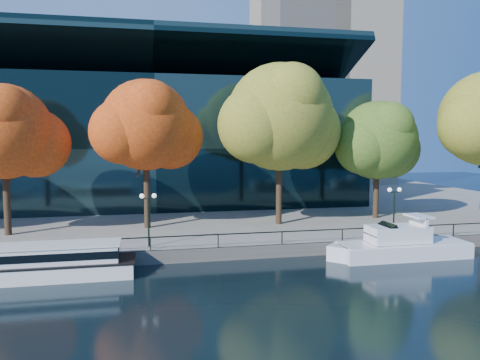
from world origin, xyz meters
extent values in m
plane|color=black|center=(0.00, 0.00, 0.00)|extent=(160.00, 160.00, 0.00)
cube|color=slate|center=(0.00, 36.50, 0.50)|extent=(90.00, 67.00, 1.00)
cube|color=#47443F|center=(0.00, 3.05, 0.50)|extent=(90.00, 0.25, 1.00)
cube|color=black|center=(0.00, 3.25, 1.95)|extent=(88.20, 0.08, 0.08)
cube|color=black|center=(0.00, 3.25, 1.45)|extent=(0.07, 0.07, 0.90)
cube|color=black|center=(-4.00, 32.00, 8.00)|extent=(50.00, 24.00, 16.00)
cube|color=black|center=(-4.00, 28.00, 17.50)|extent=(50.00, 17.14, 7.86)
cube|color=tan|center=(28.00, 55.00, 32.50)|extent=(22.00, 22.00, 65.00)
cube|color=silver|center=(-12.58, 1.05, 0.50)|extent=(12.80, 3.11, 1.01)
cube|color=black|center=(-12.58, 1.05, 1.02)|extent=(13.06, 3.17, 0.11)
cube|color=silver|center=(-12.12, 1.05, 1.60)|extent=(9.98, 2.55, 1.10)
cube|color=black|center=(-12.12, 1.05, 1.65)|extent=(10.11, 2.61, 0.50)
cube|color=silver|center=(-12.12, 1.05, 2.19)|extent=(10.24, 2.67, 0.09)
cube|color=silver|center=(14.01, 0.97, 0.58)|extent=(10.16, 2.90, 1.16)
cube|color=silver|center=(8.93, 0.97, 0.58)|extent=(2.22, 2.22, 1.16)
cube|color=silver|center=(14.01, 0.97, 1.18)|extent=(9.96, 2.84, 0.08)
cube|color=silver|center=(13.50, 0.97, 1.89)|extent=(4.57, 2.18, 1.26)
cube|color=black|center=(12.18, 0.97, 1.98)|extent=(2.00, 2.09, 1.58)
cube|color=silver|center=(15.23, 0.97, 2.81)|extent=(0.24, 2.26, 0.77)
cube|color=silver|center=(15.23, 0.97, 3.19)|extent=(1.35, 2.26, 0.15)
cylinder|color=black|center=(-16.65, 11.27, 4.48)|extent=(0.56, 0.56, 6.96)
cylinder|color=black|center=(-16.15, 11.47, 7.21)|extent=(1.13, 1.70, 3.49)
sphere|color=#A7290D|center=(-16.65, 11.27, 9.69)|extent=(7.92, 7.92, 7.92)
sphere|color=#A7290D|center=(-14.47, 12.46, 8.70)|extent=(5.94, 5.94, 5.94)
sphere|color=#A7290D|center=(-16.25, 9.69, 11.08)|extent=(4.75, 4.75, 4.75)
cylinder|color=black|center=(-5.09, 12.08, 4.73)|extent=(0.56, 0.56, 7.46)
cylinder|color=black|center=(-4.59, 12.28, 7.66)|extent=(1.19, 1.80, 3.73)
cylinder|color=black|center=(-5.49, 11.78, 7.39)|extent=(1.09, 1.23, 3.34)
sphere|color=#A7290D|center=(-5.09, 12.08, 10.32)|extent=(8.15, 8.15, 8.15)
sphere|color=#A7290D|center=(-2.85, 13.30, 9.30)|extent=(6.11, 6.11, 6.11)
sphere|color=#A7290D|center=(-7.13, 11.27, 9.71)|extent=(5.71, 5.71, 5.71)
sphere|color=#A7290D|center=(-4.68, 10.45, 11.75)|extent=(4.89, 4.89, 4.89)
cylinder|color=black|center=(7.20, 11.46, 5.04)|extent=(0.56, 0.56, 8.08)
cylinder|color=black|center=(7.70, 11.66, 8.21)|extent=(1.26, 1.92, 4.03)
cylinder|color=black|center=(6.80, 11.16, 7.93)|extent=(1.15, 1.31, 3.61)
sphere|color=olive|center=(7.20, 11.46, 11.10)|extent=(10.04, 10.04, 10.04)
sphere|color=olive|center=(9.96, 12.96, 9.85)|extent=(7.53, 7.53, 7.53)
sphere|color=olive|center=(4.69, 10.45, 10.35)|extent=(7.03, 7.03, 7.03)
sphere|color=olive|center=(7.70, 9.45, 12.86)|extent=(6.02, 6.02, 6.02)
cylinder|color=black|center=(17.92, 12.71, 4.17)|extent=(0.56, 0.56, 6.35)
cylinder|color=black|center=(18.42, 12.91, 6.67)|extent=(1.06, 1.58, 3.19)
cylinder|color=black|center=(17.52, 12.41, 6.44)|extent=(0.98, 1.10, 2.85)
sphere|color=#37561B|center=(17.92, 12.71, 8.93)|extent=(7.93, 7.93, 7.93)
sphere|color=#37561B|center=(20.10, 13.90, 7.94)|extent=(5.95, 5.95, 5.95)
sphere|color=#37561B|center=(15.94, 11.91, 8.34)|extent=(5.55, 5.55, 5.55)
sphere|color=#37561B|center=(18.32, 11.12, 10.32)|extent=(4.76, 4.76, 4.76)
sphere|color=olive|center=(24.93, 7.59, 10.32)|extent=(6.41, 6.41, 6.41)
cylinder|color=black|center=(-5.09, 4.50, 2.80)|extent=(0.14, 0.14, 3.60)
cube|color=black|center=(-5.09, 4.50, 4.65)|extent=(0.90, 0.06, 0.06)
sphere|color=white|center=(-5.54, 4.50, 4.85)|extent=(0.36, 0.36, 0.36)
sphere|color=white|center=(-4.64, 4.50, 4.85)|extent=(0.36, 0.36, 0.36)
cylinder|color=black|center=(15.19, 4.50, 2.80)|extent=(0.14, 0.14, 3.60)
cube|color=black|center=(15.19, 4.50, 4.65)|extent=(0.90, 0.06, 0.06)
sphere|color=white|center=(14.74, 4.50, 4.85)|extent=(0.36, 0.36, 0.36)
sphere|color=white|center=(15.64, 4.50, 4.85)|extent=(0.36, 0.36, 0.36)
camera|label=1|loc=(-5.55, -30.86, 9.18)|focal=35.00mm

